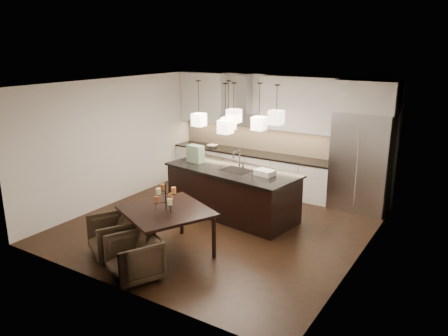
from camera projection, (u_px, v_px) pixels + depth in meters
The scene contains 37 objects.
floor at pixel (219, 226), 8.75m from camera, with size 5.50×5.50×0.02m, color black.
ceiling at pixel (218, 83), 7.97m from camera, with size 5.50×5.50×0.02m, color white.
wall_back at pixel (280, 134), 10.61m from camera, with size 5.50×0.02×2.80m, color silver.
wall_front at pixel (112, 200), 6.11m from camera, with size 5.50×0.02×2.80m, color silver.
wall_left at pixel (115, 141), 9.77m from camera, with size 0.02×5.50×2.80m, color silver.
wall_right at pixel (364, 181), 6.95m from camera, with size 0.02×5.50×2.80m, color silver.
refrigerator at pixel (361, 162), 9.31m from camera, with size 1.20×0.72×2.15m, color #B7B7BA.
fridge_panel at pixel (367, 96), 8.93m from camera, with size 1.26×0.72×0.65m, color silver.
lower_cabinets at pixel (250, 171), 10.92m from camera, with size 4.21×0.62×0.88m, color silver.
countertop at pixel (250, 153), 10.79m from camera, with size 4.21×0.66×0.04m, color black.
backsplash at pixel (256, 138), 10.95m from camera, with size 4.21×0.02×0.63m, color beige.
upper_cab_left at pixel (204, 97), 11.31m from camera, with size 1.25×0.35×1.25m, color silver.
upper_cab_right at pixel (300, 104), 9.96m from camera, with size 1.86×0.35×1.25m, color silver.
hood_canopy at pixel (241, 119), 10.76m from camera, with size 0.90×0.52×0.24m, color #B7B7BA.
hood_chimney at pixel (244, 94), 10.69m from camera, with size 0.30×0.28×0.96m, color #B7B7BA.
fruit_bowl at pixel (212, 146), 11.30m from camera, with size 0.26×0.26×0.06m, color silver.
island_body at pixel (232, 193), 9.18m from camera, with size 2.75×1.10×0.97m, color black.
island_top at pixel (232, 170), 9.04m from camera, with size 2.83×1.19×0.04m, color black.
faucet at pixel (240, 159), 8.99m from camera, with size 0.11×0.26×0.42m, color silver, non-canonical shape.
tote_bag at pixel (195, 154), 9.51m from camera, with size 0.37×0.20×0.37m, color #15512E.
food_container at pixel (265, 173), 8.59m from camera, with size 0.37×0.26×0.11m, color silver.
dining_table at pixel (167, 231), 7.50m from camera, with size 1.33×1.33×0.80m, color black, non-canonical shape.
candelabra at pixel (166, 197), 7.33m from camera, with size 0.38×0.38×0.47m, color black, non-canonical shape.
candle_a at pixel (170, 202), 7.22m from camera, with size 0.08×0.08×0.11m, color beige.
candle_b at pixel (171, 197), 7.47m from camera, with size 0.08×0.08×0.11m, color orange.
candle_c at pixel (157, 199), 7.33m from camera, with size 0.08×0.08×0.11m, color #99582E.
candle_d at pixel (174, 190), 7.25m from camera, with size 0.08×0.08×0.11m, color orange.
candle_e at pixel (163, 187), 7.42m from camera, with size 0.08×0.08×0.11m, color #99582E.
candle_f at pixel (158, 191), 7.20m from camera, with size 0.08×0.08×0.11m, color beige.
armchair_left at pixel (114, 236), 7.45m from camera, with size 0.74×0.77×0.70m, color black.
armchair_right at pixel (134, 258), 6.69m from camera, with size 0.73×0.75×0.69m, color black.
pendant_a at pixel (199, 120), 8.99m from camera, with size 0.24×0.24×0.26m, color #F5DDC4.
pendant_b at pixel (228, 124), 8.96m from camera, with size 0.24×0.24×0.26m, color #F5DDC4.
pendant_c at pixel (234, 116), 8.47m from camera, with size 0.24×0.24×0.26m, color #F5DDC4.
pendant_d at pixel (259, 123), 8.46m from camera, with size 0.24×0.24×0.26m, color #F5DDC4.
pendant_e at pixel (276, 118), 8.05m from camera, with size 0.24×0.24×0.26m, color #F5DDC4.
pendant_f at pixel (225, 127), 8.41m from camera, with size 0.24×0.24×0.26m, color #F5DDC4.
Camera 1 is at (4.39, -6.79, 3.52)m, focal length 35.00 mm.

